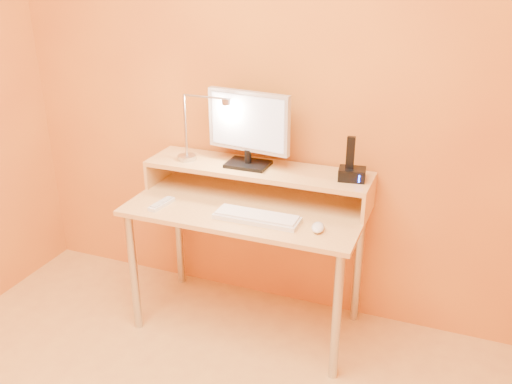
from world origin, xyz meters
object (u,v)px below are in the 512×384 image
at_px(lamp_base, 187,157).
at_px(mouse, 318,227).
at_px(keyboard, 257,218).
at_px(monitor_panel, 248,121).
at_px(phone_dock, 352,174).
at_px(remote_control, 162,204).

height_order(lamp_base, mouse, lamp_base).
bearing_deg(lamp_base, mouse, -17.74).
bearing_deg(keyboard, mouse, -0.55).
xyz_separation_m(monitor_panel, phone_dock, (0.55, -0.01, -0.21)).
bearing_deg(remote_control, mouse, 9.26).
distance_m(monitor_panel, mouse, 0.67).
distance_m(phone_dock, mouse, 0.35).
bearing_deg(remote_control, lamp_base, 96.10).
bearing_deg(monitor_panel, phone_dock, 6.44).
bearing_deg(phone_dock, mouse, -114.53).
bearing_deg(lamp_base, monitor_panel, 6.62).
bearing_deg(phone_dock, lamp_base, 174.11).
xyz_separation_m(phone_dock, keyboard, (-0.39, -0.28, -0.18)).
height_order(monitor_panel, lamp_base, monitor_panel).
distance_m(keyboard, remote_control, 0.51).
bearing_deg(remote_control, keyboard, 10.37).
bearing_deg(remote_control, monitor_panel, 49.73).
distance_m(phone_dock, remote_control, 0.97).
xyz_separation_m(lamp_base, mouse, (0.81, -0.26, -0.16)).
relative_size(monitor_panel, remote_control, 2.69).
bearing_deg(mouse, monitor_panel, 137.13).
relative_size(monitor_panel, phone_dock, 3.52).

